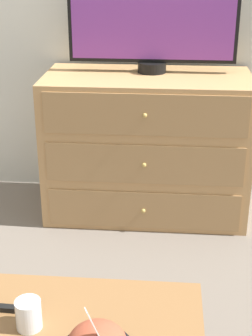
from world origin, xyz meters
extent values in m
plane|color=#70665B|center=(0.00, 0.00, 0.00)|extent=(12.00, 12.00, 0.00)
cube|color=tan|center=(0.15, -0.30, 0.40)|extent=(1.12, 0.54, 0.81)
cube|color=#A1794C|center=(0.15, -0.57, 0.13)|extent=(1.03, 0.01, 0.22)
sphere|color=tan|center=(0.15, -0.58, 0.13)|extent=(0.02, 0.02, 0.02)
cube|color=#A1794C|center=(0.15, -0.57, 0.40)|extent=(1.03, 0.01, 0.22)
sphere|color=tan|center=(0.15, -0.58, 0.40)|extent=(0.02, 0.02, 0.02)
cube|color=#A1794C|center=(0.15, -0.57, 0.67)|extent=(1.03, 0.01, 0.22)
sphere|color=tan|center=(0.15, -0.58, 0.67)|extent=(0.02, 0.02, 0.02)
cylinder|color=black|center=(0.16, -0.22, 0.84)|extent=(0.16, 0.16, 0.06)
cube|color=black|center=(0.16, -0.21, 1.12)|extent=(0.91, 0.04, 0.52)
cube|color=#7A3893|center=(0.16, -0.24, 1.12)|extent=(0.87, 0.01, 0.48)
cube|color=white|center=(0.07, -1.97, 0.57)|extent=(0.02, 0.03, 0.03)
cylinder|color=beige|center=(-0.14, -1.81, 0.42)|extent=(0.07, 0.07, 0.06)
cylinder|color=white|center=(-0.14, -1.81, 0.43)|extent=(0.08, 0.08, 0.09)
cube|color=black|center=(-0.21, -1.75, 0.40)|extent=(0.15, 0.03, 0.02)
camera|label=1|loc=(0.25, -3.03, 1.46)|focal=55.00mm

